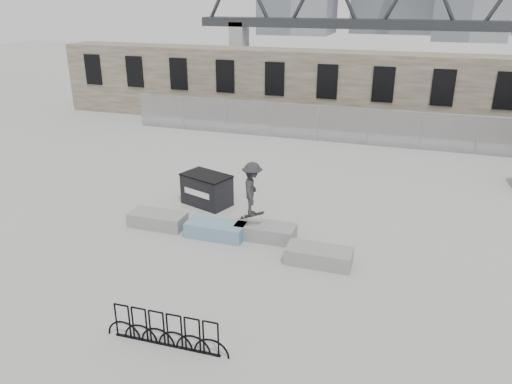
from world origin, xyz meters
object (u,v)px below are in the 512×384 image
at_px(planter_center_left, 216,229).
at_px(skateboarder, 252,189).
at_px(planter_center_right, 266,231).
at_px(dumpster, 207,189).
at_px(planter_offset, 319,255).
at_px(planter_far_left, 158,219).
at_px(bike_rack, 166,330).

bearing_deg(planter_center_left, skateboarder, 9.38).
distance_m(planter_center_right, dumpster, 3.70).
relative_size(planter_offset, dumpster, 0.94).
height_order(planter_far_left, planter_center_left, same).
relative_size(planter_far_left, skateboarder, 1.02).
xyz_separation_m(planter_center_right, dumpster, (-3.04, 2.09, 0.35)).
distance_m(planter_center_left, skateboarder, 1.98).
relative_size(planter_center_right, dumpster, 0.94).
bearing_deg(skateboarder, planter_far_left, 77.29).
distance_m(planter_far_left, planter_center_right, 3.92).
bearing_deg(planter_offset, planter_far_left, 172.23).
height_order(dumpster, bike_rack, dumpster).
bearing_deg(skateboarder, planter_center_right, -79.25).
bearing_deg(planter_center_right, planter_far_left, -175.78).
bearing_deg(planter_center_right, planter_offset, -28.28).
bearing_deg(planter_center_left, dumpster, 119.21).
bearing_deg(planter_center_right, bike_rack, -95.49).
bearing_deg(dumpster, planter_center_right, -15.05).
height_order(bike_rack, skateboarder, skateboarder).
relative_size(planter_far_left, planter_center_left, 1.00).
distance_m(planter_far_left, skateboarder, 3.83).
bearing_deg(planter_center_left, planter_far_left, 177.34).
xyz_separation_m(planter_far_left, planter_center_right, (3.91, 0.29, 0.00)).
xyz_separation_m(planter_center_left, skateboarder, (1.24, 0.21, 1.53)).
bearing_deg(planter_offset, planter_center_right, 151.72).
bearing_deg(dumpster, bike_rack, -53.60).
relative_size(planter_center_left, skateboarder, 1.02).
bearing_deg(planter_center_left, planter_offset, -10.85).
bearing_deg(bike_rack, planter_offset, 61.87).
distance_m(planter_far_left, planter_offset, 6.01).
relative_size(planter_center_left, dumpster, 0.94).
bearing_deg(planter_offset, dumpster, 147.85).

